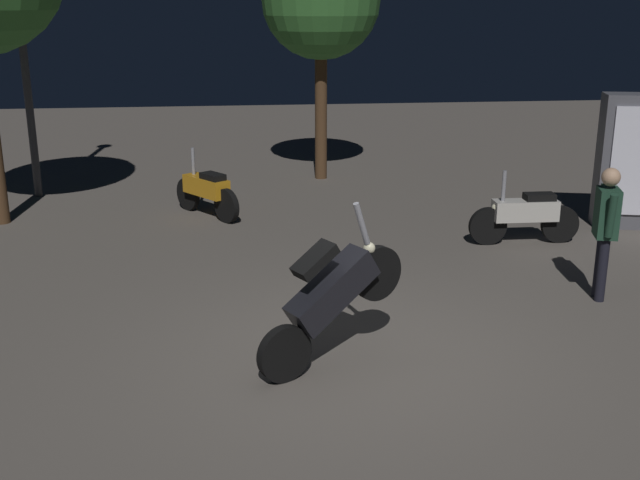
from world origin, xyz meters
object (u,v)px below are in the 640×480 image
object	(u,v)px
motorcycle_orange_parked_right	(207,191)
person_rider_beside	(606,222)
motorcycle_white_parked_left	(525,215)
motorcycle_black_foreground	(332,296)

from	to	relation	value
motorcycle_orange_parked_right	person_rider_beside	bearing A→B (deg)	-168.74
motorcycle_white_parked_left	person_rider_beside	size ratio (longest dim) A/B	1.03
motorcycle_white_parked_left	motorcycle_black_foreground	bearing A→B (deg)	48.96
motorcycle_white_parked_left	person_rider_beside	world-z (taller)	person_rider_beside
motorcycle_white_parked_left	person_rider_beside	xyz separation A→B (m)	(0.09, -2.27, 0.52)
motorcycle_orange_parked_right	person_rider_beside	xyz separation A→B (m)	(4.80, -4.36, 0.52)
motorcycle_black_foreground	motorcycle_white_parked_left	distance (m)	5.02
motorcycle_orange_parked_right	person_rider_beside	size ratio (longest dim) A/B	0.86
person_rider_beside	motorcycle_white_parked_left	bearing A→B (deg)	107.70
motorcycle_orange_parked_right	motorcycle_black_foreground	bearing A→B (deg)	156.51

